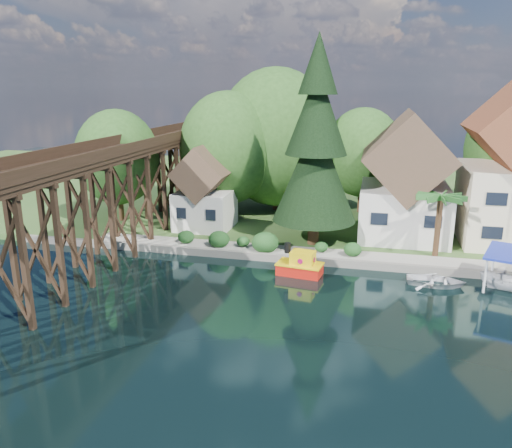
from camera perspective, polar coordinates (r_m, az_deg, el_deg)
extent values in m
plane|color=black|center=(32.04, 4.62, -9.48)|extent=(140.00, 140.00, 0.00)
cube|color=#2F5321|center=(64.25, 9.37, 3.47)|extent=(140.00, 52.00, 0.50)
cube|color=slate|center=(39.04, 12.31, -4.60)|extent=(60.00, 0.40, 0.62)
cube|color=gray|center=(40.23, 15.23, -3.85)|extent=(50.00, 2.60, 0.06)
cube|color=black|center=(33.95, -23.93, -2.13)|extent=(4.00, 0.36, 8.00)
cube|color=black|center=(36.41, -20.95, -0.67)|extent=(4.00, 0.36, 8.00)
cube|color=black|center=(38.99, -18.35, 0.61)|extent=(4.00, 0.36, 8.00)
cube|color=black|center=(41.65, -16.08, 1.73)|extent=(4.00, 0.36, 8.00)
cube|color=black|center=(44.38, -14.08, 2.71)|extent=(4.00, 0.36, 8.00)
cube|color=black|center=(47.17, -12.32, 3.57)|extent=(4.00, 0.36, 8.00)
cube|color=black|center=(50.01, -10.75, 4.33)|extent=(4.00, 0.36, 8.00)
cube|color=black|center=(52.89, -9.35, 5.01)|extent=(4.00, 0.36, 8.00)
cube|color=black|center=(55.80, -8.09, 5.61)|extent=(4.00, 0.36, 8.00)
cube|color=black|center=(58.75, -6.95, 6.15)|extent=(4.00, 0.36, 8.00)
cube|color=black|center=(41.46, -18.90, 7.15)|extent=(0.35, 44.00, 0.35)
cube|color=black|center=(39.72, -14.58, 7.15)|extent=(0.35, 44.00, 0.35)
cube|color=black|center=(40.52, -16.82, 7.57)|extent=(4.00, 44.00, 0.30)
cube|color=black|center=(41.49, -19.30, 8.31)|extent=(0.12, 44.00, 0.80)
cube|color=black|center=(39.49, -14.34, 8.36)|extent=(0.12, 44.00, 0.80)
cube|color=silver|center=(46.09, 16.48, 1.40)|extent=(7.50, 8.00, 4.50)
cube|color=brown|center=(45.18, 16.96, 7.50)|extent=(7.64, 8.64, 7.64)
cube|color=black|center=(42.04, 13.89, 0.57)|extent=(1.35, 0.08, 1.00)
cube|color=black|center=(42.31, 19.57, 0.21)|extent=(1.35, 0.08, 1.00)
cube|color=black|center=(43.05, 25.65, 1.33)|extent=(1.53, 0.08, 1.00)
cube|color=silver|center=(47.20, -5.82, 1.68)|extent=(5.00, 5.00, 3.50)
cube|color=brown|center=(46.48, -5.94, 5.93)|extent=(5.09, 5.40, 5.09)
cube|color=black|center=(45.34, -8.55, 1.23)|extent=(0.90, 0.08, 1.00)
cube|color=black|center=(44.39, -5.19, 1.03)|extent=(0.90, 0.08, 1.00)
cylinder|color=#382314|center=(50.96, -3.12, 3.35)|extent=(0.50, 0.50, 4.50)
ellipsoid|color=#244B1A|center=(50.16, -3.20, 8.66)|extent=(4.40, 4.40, 5.06)
cylinder|color=#382314|center=(53.77, 2.19, 4.26)|extent=(0.50, 0.50, 4.95)
ellipsoid|color=#244B1A|center=(52.99, 2.25, 9.81)|extent=(5.00, 5.00, 5.75)
cylinder|color=#382314|center=(53.87, 11.85, 3.47)|extent=(0.50, 0.50, 4.05)
ellipsoid|color=#244B1A|center=(53.16, 12.10, 7.98)|extent=(4.00, 4.00, 4.60)
cylinder|color=#382314|center=(51.19, -15.22, 2.62)|extent=(0.50, 0.50, 4.05)
ellipsoid|color=#244B1A|center=(50.44, -15.56, 7.36)|extent=(4.00, 4.00, 4.60)
ellipsoid|color=#163D16|center=(41.70, -4.26, -1.57)|extent=(1.98, 1.98, 1.53)
ellipsoid|color=#163D16|center=(41.48, -1.50, -1.87)|extent=(1.54, 1.54, 1.19)
ellipsoid|color=#163D16|center=(40.49, 1.05, -1.93)|extent=(2.20, 2.20, 1.70)
ellipsoid|color=#163D16|center=(42.88, -8.01, -1.32)|extent=(1.76, 1.76, 1.36)
ellipsoid|color=#163D16|center=(40.47, 7.48, -2.46)|extent=(1.54, 1.54, 1.19)
ellipsoid|color=#163D16|center=(40.00, 11.00, -2.71)|extent=(1.76, 1.76, 1.36)
cylinder|color=#382314|center=(42.40, 6.58, -0.20)|extent=(0.94, 0.94, 3.15)
cone|color=black|center=(41.36, 6.78, 6.10)|extent=(6.93, 6.93, 8.40)
cone|color=black|center=(40.86, 7.00, 12.65)|extent=(5.04, 5.04, 6.82)
cone|color=black|center=(40.84, 7.18, 17.80)|extent=(3.15, 3.15, 4.72)
cylinder|color=#382314|center=(41.33, 20.05, -0.47)|extent=(0.46, 0.46, 4.56)
ellipsoid|color=#1B5120|center=(40.75, 20.38, 2.89)|extent=(4.13, 4.13, 1.04)
cube|color=red|center=(37.17, 5.01, -5.23)|extent=(3.41, 2.13, 0.86)
cube|color=yellow|center=(37.01, 5.02, -4.56)|extent=(3.53, 2.25, 0.11)
cube|color=yellow|center=(36.80, 5.36, -3.94)|extent=(1.87, 1.50, 1.07)
cylinder|color=black|center=(36.89, 3.63, -2.72)|extent=(0.47, 0.47, 0.75)
cylinder|color=#980B49|center=(36.20, 5.07, -4.27)|extent=(0.39, 0.14, 0.38)
cylinder|color=#980B49|center=(37.40, 5.64, -3.63)|extent=(0.39, 0.14, 0.38)
cylinder|color=#980B49|center=(36.59, 6.65, -4.10)|extent=(0.14, 0.39, 0.38)
imported|color=white|center=(37.28, 19.86, -6.01)|extent=(4.09, 3.00, 0.82)
imported|color=silver|center=(38.16, 26.80, -5.88)|extent=(3.72, 2.35, 1.35)
cube|color=#1A2DAD|center=(37.52, 27.17, -3.00)|extent=(4.19, 5.04, 0.16)
cylinder|color=white|center=(36.20, 24.74, -5.37)|extent=(0.16, 0.16, 2.43)
cylinder|color=white|center=(39.77, 25.49, -3.64)|extent=(0.16, 0.16, 2.43)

